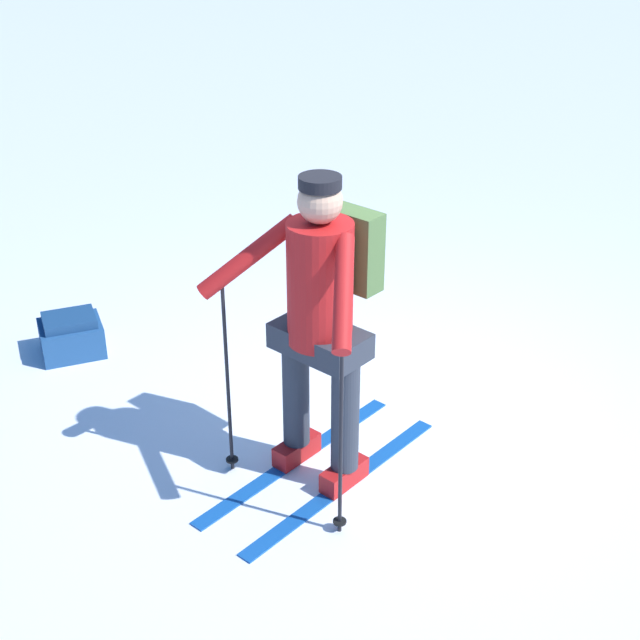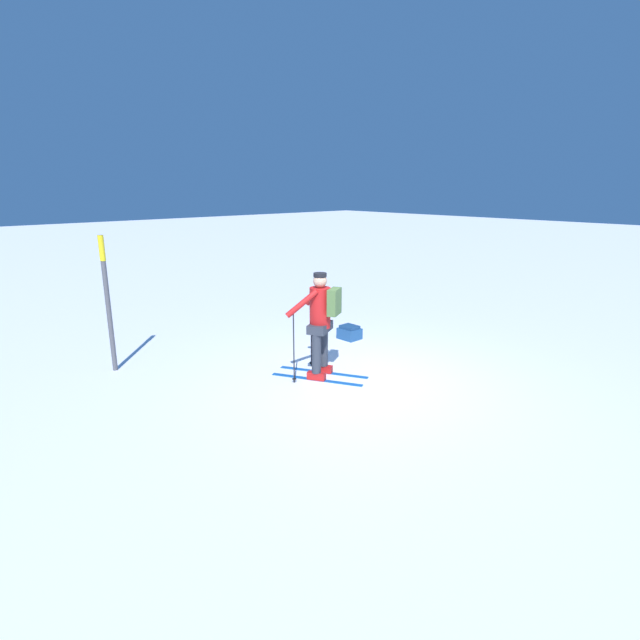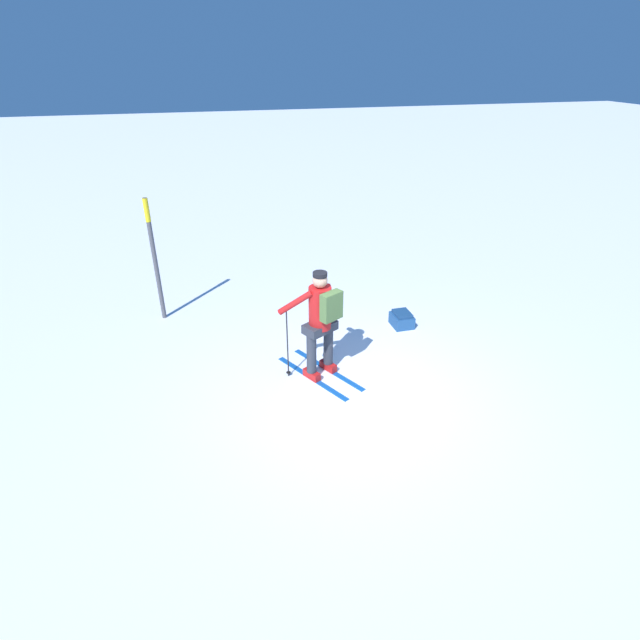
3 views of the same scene
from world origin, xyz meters
TOP-DOWN VIEW (x-y plane):
  - ground_plane at (0.00, 0.00)m, footprint 80.00×80.00m
  - skier at (-0.60, -0.40)m, footprint 1.58×1.19m
  - dropped_backpack at (-1.75, 1.45)m, footprint 0.42×0.36m
  - trail_marker at (-3.21, -2.81)m, footprint 0.09×0.09m

SIDE VIEW (x-z plane):
  - ground_plane at x=0.00m, z-range 0.00..0.00m
  - dropped_backpack at x=-1.75m, z-range -0.01..0.28m
  - skier at x=-0.60m, z-range 0.13..1.87m
  - trail_marker at x=-3.21m, z-range 0.18..2.48m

